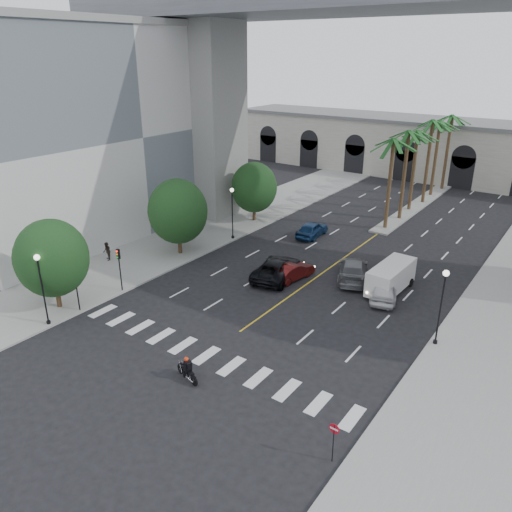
{
  "coord_description": "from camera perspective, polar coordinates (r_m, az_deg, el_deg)",
  "views": [
    {
      "loc": [
        17.91,
        -21.44,
        17.77
      ],
      "look_at": [
        -1.45,
        6.0,
        3.91
      ],
      "focal_mm": 35.0,
      "sensor_mm": 36.0,
      "label": 1
    }
  ],
  "objects": [
    {
      "name": "street_tree_near",
      "position": [
        38.53,
        -22.3,
        -0.23
      ],
      "size": [
        5.2,
        5.2,
        6.89
      ],
      "color": "#382616",
      "rests_on": "ground"
    },
    {
      "name": "palm_c",
      "position": [
        60.87,
        18.0,
        13.01
      ],
      "size": [
        3.2,
        3.2,
        10.1
      ],
      "color": "#47331E",
      "rests_on": "ground"
    },
    {
      "name": "do_not_enter_sign",
      "position": [
        24.39,
        8.89,
        -19.51
      ],
      "size": [
        0.53,
        0.05,
        2.17
      ],
      "rotation": [
        0.0,
        0.0,
        -0.02
      ],
      "color": "black",
      "rests_on": "ground"
    },
    {
      "name": "car_a",
      "position": [
        39.66,
        14.53,
        -3.64
      ],
      "size": [
        3.2,
        5.19,
        1.65
      ],
      "primitive_type": "imported",
      "rotation": [
        0.0,
        0.0,
        3.42
      ],
      "color": "silver",
      "rests_on": "ground"
    },
    {
      "name": "lamp_post_left_near",
      "position": [
        36.62,
        -23.31,
        -2.93
      ],
      "size": [
        0.4,
        0.4,
        5.35
      ],
      "color": "black",
      "rests_on": "ground"
    },
    {
      "name": "street_tree_mid",
      "position": [
        46.13,
        -8.92,
        5.06
      ],
      "size": [
        5.44,
        5.44,
        7.21
      ],
      "color": "#382616",
      "rests_on": "ground"
    },
    {
      "name": "cargo_van",
      "position": [
        40.67,
        15.14,
        -2.33
      ],
      "size": [
        2.35,
        5.43,
        2.28
      ],
      "rotation": [
        0.0,
        0.0,
        -0.04
      ],
      "color": "silver",
      "rests_on": "ground"
    },
    {
      "name": "palm_d",
      "position": [
        64.47,
        19.53,
        13.96
      ],
      "size": [
        3.2,
        3.2,
        10.9
      ],
      "color": "#47331E",
      "rests_on": "ground"
    },
    {
      "name": "street_tree_far",
      "position": [
        55.09,
        -0.22,
        7.85
      ],
      "size": [
        5.04,
        5.04,
        6.68
      ],
      "color": "#382616",
      "rests_on": "ground"
    },
    {
      "name": "car_e",
      "position": [
        51.55,
        6.42,
        3.06
      ],
      "size": [
        2.16,
        4.78,
        1.59
      ],
      "primitive_type": "imported",
      "rotation": [
        0.0,
        0.0,
        3.2
      ],
      "color": "navy",
      "rests_on": "ground"
    },
    {
      "name": "car_d",
      "position": [
        42.39,
        11.02,
        -1.55
      ],
      "size": [
        4.43,
        6.27,
        1.68
      ],
      "primitive_type": "imported",
      "rotation": [
        0.0,
        0.0,
        3.54
      ],
      "color": "slate",
      "rests_on": "ground"
    },
    {
      "name": "car_c",
      "position": [
        41.87,
        2.35,
        -1.43
      ],
      "size": [
        4.01,
        6.52,
        1.69
      ],
      "primitive_type": "imported",
      "rotation": [
        0.0,
        0.0,
        3.35
      ],
      "color": "black",
      "rests_on": "ground"
    },
    {
      "name": "pier_building",
      "position": [
        79.66,
        22.12,
        11.06
      ],
      "size": [
        71.0,
        10.5,
        8.5
      ],
      "color": "beige",
      "rests_on": "ground"
    },
    {
      "name": "median",
      "position": [
        64.54,
        17.8,
        5.46
      ],
      "size": [
        2.0,
        24.0,
        0.2
      ],
      "primitive_type": "cube",
      "color": "gray",
      "rests_on": "ground"
    },
    {
      "name": "traffic_signal_far",
      "position": [
        40.15,
        -15.37,
        -0.75
      ],
      "size": [
        0.25,
        0.18,
        3.65
      ],
      "color": "black",
      "rests_on": "ground"
    },
    {
      "name": "bridge",
      "position": [
        45.8,
        18.17,
        22.35
      ],
      "size": [
        75.0,
        13.0,
        26.0
      ],
      "color": "gray",
      "rests_on": "ground"
    },
    {
      "name": "palm_b",
      "position": [
        56.95,
        17.04,
        13.0
      ],
      "size": [
        3.2,
        3.2,
        10.6
      ],
      "color": "#47331E",
      "rests_on": "ground"
    },
    {
      "name": "palm_f",
      "position": [
        72.14,
        21.46,
        14.34
      ],
      "size": [
        3.2,
        3.2,
        10.7
      ],
      "color": "#47331E",
      "rests_on": "ground"
    },
    {
      "name": "ground",
      "position": [
        33.11,
        -4.0,
        -10.09
      ],
      "size": [
        140.0,
        140.0,
        0.0
      ],
      "primitive_type": "plane",
      "color": "black",
      "rests_on": "ground"
    },
    {
      "name": "traffic_signal_near",
      "position": [
        38.01,
        -19.93,
        -2.67
      ],
      "size": [
        0.25,
        0.18,
        3.65
      ],
      "color": "black",
      "rests_on": "ground"
    },
    {
      "name": "pedestrian_b",
      "position": [
        46.96,
        -16.67,
        0.51
      ],
      "size": [
        1.03,
        0.98,
        1.68
      ],
      "primitive_type": "imported",
      "rotation": [
        0.0,
        0.0,
        -0.59
      ],
      "color": "black",
      "rests_on": "sidewalk_left"
    },
    {
      "name": "pedestrian_a",
      "position": [
        43.73,
        -19.65,
        -1.31
      ],
      "size": [
        0.78,
        0.58,
        1.97
      ],
      "primitive_type": "imported",
      "rotation": [
        0.0,
        0.0,
        -0.16
      ],
      "color": "black",
      "rests_on": "sidewalk_left"
    },
    {
      "name": "lamp_post_right",
      "position": [
        33.48,
        20.45,
        -4.86
      ],
      "size": [
        0.4,
        0.4,
        5.35
      ],
      "color": "black",
      "rests_on": "ground"
    },
    {
      "name": "building_left",
      "position": [
        56.49,
        -18.5,
        13.74
      ],
      "size": [
        16.5,
        32.5,
        20.6
      ],
      "color": "silver",
      "rests_on": "ground"
    },
    {
      "name": "lamp_post_left_far",
      "position": [
        49.72,
        -2.73,
        5.39
      ],
      "size": [
        0.4,
        0.4,
        5.35
      ],
      "color": "black",
      "rests_on": "ground"
    },
    {
      "name": "sidewalk_left",
      "position": [
        52.19,
        -6.47,
        2.46
      ],
      "size": [
        8.0,
        100.0,
        0.15
      ],
      "primitive_type": "cube",
      "color": "gray",
      "rests_on": "ground"
    },
    {
      "name": "car_b",
      "position": [
        41.73,
        4.18,
        -1.76
      ],
      "size": [
        2.2,
        4.48,
        1.41
      ],
      "primitive_type": "imported",
      "rotation": [
        0.0,
        0.0,
        2.97
      ],
      "color": "#490E0E",
      "rests_on": "ground"
    },
    {
      "name": "palm_a",
      "position": [
        53.29,
        15.45,
        12.28
      ],
      "size": [
        3.2,
        3.2,
        10.3
      ],
      "color": "#47331E",
      "rests_on": "ground"
    },
    {
      "name": "motorcycle_rider",
      "position": [
        29.82,
        -7.82,
        -12.77
      ],
      "size": [
        2.04,
        0.76,
        1.51
      ],
      "rotation": [
        0.0,
        0.0,
        -0.28
      ],
      "color": "black",
      "rests_on": "ground"
    },
    {
      "name": "palm_e",
      "position": [
        68.41,
        20.28,
        13.9
      ],
      "size": [
        3.2,
        3.2,
        10.4
      ],
      "color": "#47331E",
      "rests_on": "ground"
    }
  ]
}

